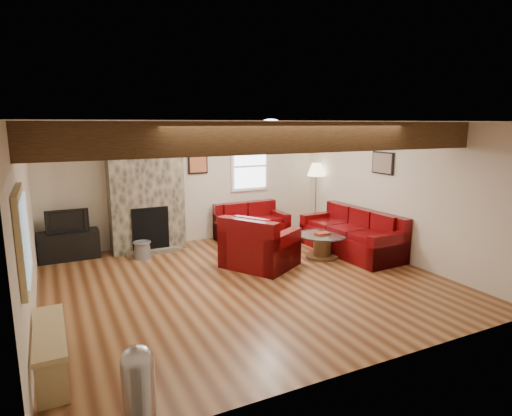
{
  "coord_description": "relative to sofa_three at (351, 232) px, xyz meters",
  "views": [
    {
      "loc": [
        -2.72,
        -5.85,
        2.47
      ],
      "look_at": [
        0.36,
        0.4,
        1.1
      ],
      "focal_mm": 30.0,
      "sensor_mm": 36.0,
      "label": 1
    }
  ],
  "objects": [
    {
      "name": "room",
      "position": [
        -2.48,
        -0.54,
        0.83
      ],
      "size": [
        8.0,
        8.0,
        8.0
      ],
      "color": "#582F17",
      "rests_on": "ground"
    },
    {
      "name": "oak_beam",
      "position": [
        -2.48,
        -1.79,
        1.89
      ],
      "size": [
        6.0,
        0.36,
        0.38
      ],
      "primitive_type": "cube",
      "color": "black",
      "rests_on": "room"
    },
    {
      "name": "chimney_breast",
      "position": [
        -3.48,
        1.95,
        0.8
      ],
      "size": [
        1.4,
        0.67,
        2.5
      ],
      "color": "#39332C",
      "rests_on": "floor"
    },
    {
      "name": "back_window",
      "position": [
        -1.13,
        2.17,
        1.13
      ],
      "size": [
        0.9,
        0.08,
        1.1
      ],
      "primitive_type": null,
      "color": "white",
      "rests_on": "room"
    },
    {
      "name": "hatch_window",
      "position": [
        -5.44,
        -2.04,
        1.03
      ],
      "size": [
        0.08,
        1.0,
        0.9
      ],
      "primitive_type": null,
      "color": "tan",
      "rests_on": "room"
    },
    {
      "name": "ceiling_dome",
      "position": [
        -1.58,
        0.36,
        2.02
      ],
      "size": [
        0.4,
        0.4,
        0.18
      ],
      "primitive_type": null,
      "color": "white",
      "rests_on": "room"
    },
    {
      "name": "artwork_back",
      "position": [
        -2.33,
        2.17,
        1.28
      ],
      "size": [
        0.42,
        0.06,
        0.52
      ],
      "primitive_type": null,
      "color": "black",
      "rests_on": "room"
    },
    {
      "name": "artwork_right",
      "position": [
        0.48,
        -0.24,
        1.33
      ],
      "size": [
        0.06,
        0.55,
        0.42
      ],
      "primitive_type": null,
      "color": "black",
      "rests_on": "room"
    },
    {
      "name": "sofa_three",
      "position": [
        0.0,
        0.0,
        0.0
      ],
      "size": [
        1.01,
        2.19,
        0.83
      ],
      "primitive_type": null,
      "rotation": [
        0.0,
        0.0,
        -1.52
      ],
      "color": "#4C0506",
      "rests_on": "floor"
    },
    {
      "name": "loveseat",
      "position": [
        -1.31,
        1.69,
        -0.03
      ],
      "size": [
        1.49,
        0.88,
        0.78
      ],
      "primitive_type": null,
      "rotation": [
        0.0,
        0.0,
        0.03
      ],
      "color": "#4C0506",
      "rests_on": "floor"
    },
    {
      "name": "armchair_red",
      "position": [
        -1.93,
        0.08,
        0.04
      ],
      "size": [
        1.43,
        1.47,
        0.91
      ],
      "primitive_type": null,
      "rotation": [
        0.0,
        0.0,
        2.12
      ],
      "color": "#4C0506",
      "rests_on": "floor"
    },
    {
      "name": "coffee_table",
      "position": [
        -0.67,
        -0.01,
        -0.19
      ],
      "size": [
        0.92,
        0.92,
        0.48
      ],
      "color": "#4A2D17",
      "rests_on": "floor"
    },
    {
      "name": "tv_cabinet",
      "position": [
        -4.93,
        1.99,
        -0.15
      ],
      "size": [
        1.05,
        0.42,
        0.53
      ],
      "primitive_type": "cube",
      "color": "black",
      "rests_on": "floor"
    },
    {
      "name": "television",
      "position": [
        -4.93,
        1.99,
        0.32
      ],
      "size": [
        0.74,
        0.1,
        0.43
      ],
      "primitive_type": "imported",
      "color": "black",
      "rests_on": "tv_cabinet"
    },
    {
      "name": "floor_lamp",
      "position": [
        0.32,
        1.7,
        0.95
      ],
      "size": [
        0.41,
        0.41,
        1.6
      ],
      "color": "tan",
      "rests_on": "floor"
    },
    {
      "name": "pine_bench",
      "position": [
        -5.31,
        -1.97,
        -0.18
      ],
      "size": [
        0.29,
        1.25,
        0.47
      ],
      "primitive_type": null,
      "color": "tan",
      "rests_on": "floor"
    },
    {
      "name": "pedal_bin",
      "position": [
        -4.66,
        -3.09,
        -0.07
      ],
      "size": [
        0.37,
        0.37,
        0.7
      ],
      "primitive_type": null,
      "rotation": [
        0.0,
        0.0,
        -0.43
      ],
      "color": "#B6B5BB",
      "rests_on": "floor"
    },
    {
      "name": "coal_bucket",
      "position": [
        -3.71,
        1.44,
        -0.25
      ],
      "size": [
        0.34,
        0.34,
        0.32
      ],
      "primitive_type": null,
      "color": "gray",
      "rests_on": "floor"
    }
  ]
}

